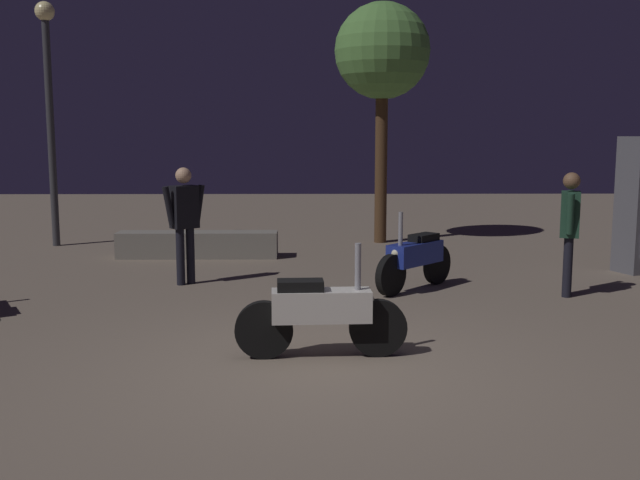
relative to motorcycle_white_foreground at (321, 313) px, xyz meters
The scene contains 8 objects.
ground_plane 0.58m from the motorcycle_white_foreground, 89.16° to the right, with size 40.00×40.00×0.00m, color #756656.
motorcycle_white_foreground is the anchor object (origin of this frame).
motorcycle_blue_parked_right 3.39m from the motorcycle_white_foreground, 66.64° to the left, with size 1.20×1.28×1.11m.
person_rider_beside 4.30m from the motorcycle_white_foreground, 39.13° to the left, with size 0.34×0.66×1.64m.
person_bystander_far 4.04m from the motorcycle_white_foreground, 118.14° to the left, with size 0.58×0.48×1.67m.
streetlamp_near 9.16m from the motorcycle_white_foreground, 124.61° to the left, with size 0.36×0.36×4.56m.
tree_left_bg 8.39m from the motorcycle_white_foreground, 80.45° to the left, with size 1.84×1.84×4.64m.
planter_wall_low 6.22m from the motorcycle_white_foreground, 109.46° to the left, with size 2.78×0.50×0.45m.
Camera 1 is at (-0.10, -6.53, 2.14)m, focal length 41.52 mm.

